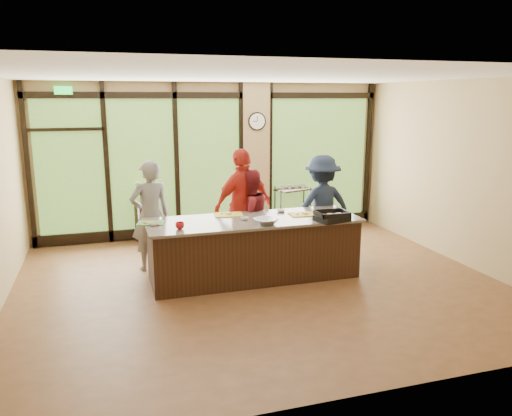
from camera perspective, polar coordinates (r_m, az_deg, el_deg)
floor at (r=7.50m, az=0.39°, el=-8.63°), size 7.00×7.00×0.00m
ceiling at (r=7.01m, az=0.43°, el=14.93°), size 7.00×7.00×0.00m
back_wall at (r=9.97m, az=-4.81°, el=5.51°), size 7.00×0.00×7.00m
right_wall at (r=8.80m, az=22.75°, el=3.66°), size 0.00×6.00×6.00m
window_wall at (r=9.98m, az=-3.82°, el=4.92°), size 6.90×0.12×3.00m
island_base at (r=7.63m, az=-0.28°, el=-4.77°), size 3.10×1.00×0.88m
countertop at (r=7.50m, az=-0.29°, el=-1.41°), size 3.20×1.10×0.04m
wall_clock at (r=10.00m, az=0.11°, el=9.88°), size 0.36×0.04×0.36m
cook_left at (r=8.05m, az=-11.98°, el=-0.85°), size 0.72×0.55×1.76m
cook_midleft at (r=8.22m, az=-0.78°, el=-1.01°), size 0.94×0.85×1.57m
cook_midright at (r=8.27m, az=-1.49°, el=0.25°), size 1.21×0.83×1.90m
cook_right at (r=8.68m, az=7.50°, el=0.24°), size 1.16×0.69×1.76m
roasting_pan at (r=7.45m, az=8.67°, el=-1.18°), size 0.53×0.45×0.08m
mixing_bowl at (r=7.20m, az=1.16°, el=-1.52°), size 0.39×0.39×0.08m
cutting_board_left at (r=7.40m, az=-11.90°, el=-1.68°), size 0.44×0.37×0.01m
cutting_board_center at (r=7.76m, az=-3.16°, el=-0.76°), size 0.48×0.39×0.01m
cutting_board_right at (r=7.80m, az=5.33°, el=-0.73°), size 0.41×0.32×0.01m
prep_bowl_near at (r=7.26m, az=-11.55°, el=-1.79°), size 0.18×0.18×0.05m
prep_bowl_mid at (r=7.44m, az=-1.33°, el=-1.22°), size 0.15×0.15×0.04m
prep_bowl_far at (r=7.97m, az=2.87°, el=-0.32°), size 0.14×0.14×0.03m
red_ramekin at (r=7.00m, az=-8.69°, el=-2.00°), size 0.16×0.16×0.10m
flower_stand at (r=9.73m, az=-12.35°, el=-1.69°), size 0.44×0.44×0.74m
flower_vase at (r=9.63m, az=-12.48°, el=1.14°), size 0.30×0.30×0.24m
bar_cart at (r=10.34m, az=4.20°, el=0.61°), size 0.80×0.60×0.97m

